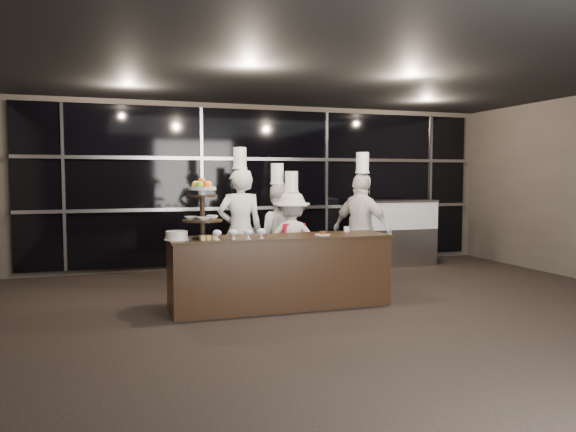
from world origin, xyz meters
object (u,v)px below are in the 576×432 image
object	(u,v)px
buffet_counter	(281,271)
chef_d	(362,230)
chef_b	(277,235)
layer_cake	(177,235)
display_stand	(202,204)
display_case	(394,229)
chef_a	(240,229)
chef_c	(291,240)

from	to	relation	value
buffet_counter	chef_d	distance (m)	1.74
chef_b	layer_cake	bearing A→B (deg)	-143.61
display_stand	chef_b	bearing A→B (deg)	41.25
buffet_counter	chef_b	distance (m)	1.24
display_case	chef_a	xyz separation A→B (m)	(-3.37, -1.56, 0.23)
display_case	chef_b	bearing A→B (deg)	-152.52
display_stand	chef_d	distance (m)	2.67
display_stand	chef_c	xyz separation A→B (m)	(1.48, 0.97, -0.60)
display_case	buffet_counter	bearing A→B (deg)	-139.97
chef_a	chef_b	world-z (taller)	chef_a
chef_a	chef_b	size ratio (longest dim) A/B	1.12
buffet_counter	layer_cake	bearing A→B (deg)	-177.83
display_stand	chef_b	distance (m)	1.83
display_case	layer_cake	bearing A→B (deg)	-149.02
layer_cake	chef_c	xyz separation A→B (m)	(1.80, 1.02, -0.23)
chef_a	layer_cake	bearing A→B (deg)	-133.68
layer_cake	chef_b	bearing A→B (deg)	36.39
buffet_counter	chef_a	bearing A→B (deg)	104.92
layer_cake	chef_d	size ratio (longest dim) A/B	0.15
chef_a	chef_b	bearing A→B (deg)	10.94
layer_cake	chef_c	bearing A→B (deg)	29.60
display_stand	display_case	size ratio (longest dim) A/B	0.50
layer_cake	display_case	xyz separation A→B (m)	(4.41, 2.65, -0.29)
buffet_counter	chef_d	bearing A→B (deg)	26.60
layer_cake	chef_d	world-z (taller)	chef_d
display_stand	display_case	distance (m)	4.90
chef_c	chef_d	bearing A→B (deg)	-11.59
chef_c	display_stand	bearing A→B (deg)	-146.71
display_stand	chef_a	distance (m)	1.33
buffet_counter	chef_d	world-z (taller)	chef_d
display_case	chef_a	world-z (taller)	chef_a
chef_b	chef_a	bearing A→B (deg)	-169.06
chef_d	display_stand	bearing A→B (deg)	-163.22
layer_cake	chef_b	size ratio (longest dim) A/B	0.16
chef_b	chef_d	world-z (taller)	chef_d
buffet_counter	chef_a	xyz separation A→B (m)	(-0.28, 1.04, 0.45)
buffet_counter	display_case	distance (m)	4.05
layer_cake	chef_c	size ratio (longest dim) A/B	0.17
display_case	chef_c	distance (m)	3.08
buffet_counter	layer_cake	distance (m)	1.41
chef_a	chef_c	bearing A→B (deg)	-5.29
chef_a	chef_b	distance (m)	0.62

